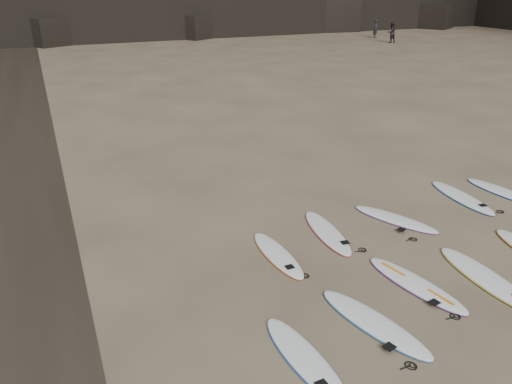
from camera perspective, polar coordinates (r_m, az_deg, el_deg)
ground at (r=11.45m, az=20.81°, el=-9.73°), size 240.00×240.00×0.00m
surfboard_0 at (r=8.93m, az=5.56°, el=-18.33°), size 0.76×2.43×0.09m
surfboard_1 at (r=9.85m, az=13.32°, el=-14.30°), size 1.23×2.64×0.09m
surfboard_2 at (r=11.14m, az=17.79°, el=-9.97°), size 1.06×2.60×0.09m
surfboard_3 at (r=11.88m, az=24.85°, el=-8.91°), size 0.80×2.80×0.10m
surfboard_5 at (r=11.67m, az=2.48°, el=-7.13°), size 0.60×2.31×0.08m
surfboard_6 at (r=12.74m, az=8.13°, el=-4.54°), size 0.89×2.54×0.09m
surfboard_7 at (r=13.77m, az=15.62°, el=-2.97°), size 1.54×2.42×0.09m
surfboard_8 at (r=15.73m, az=22.46°, el=-0.54°), size 0.81×2.62×0.09m
surfboard_9 at (r=16.62m, az=26.50°, el=-0.01°), size 0.95×2.58×0.09m
person_a at (r=55.49m, az=13.53°, el=17.70°), size 0.80×0.77×1.84m
person_b at (r=51.72m, az=15.21°, el=17.18°), size 0.92×0.72×1.88m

